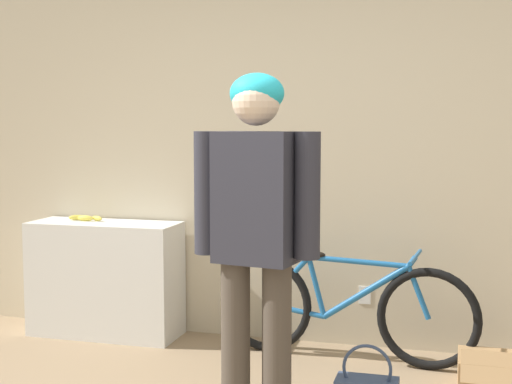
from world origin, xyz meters
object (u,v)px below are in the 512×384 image
(cardboard_box, at_px, (497,372))
(bicycle, at_px, (343,308))
(person, at_px, (256,219))
(banana, at_px, (86,218))

(cardboard_box, bearing_deg, bicycle, 164.83)
(person, bearing_deg, cardboard_box, 46.96)
(person, relative_size, banana, 6.25)
(person, relative_size, cardboard_box, 4.09)
(bicycle, relative_size, cardboard_box, 3.97)
(person, bearing_deg, bicycle, 86.78)
(person, relative_size, bicycle, 1.03)
(banana, bearing_deg, bicycle, -4.30)
(person, bearing_deg, banana, 150.68)
(person, xyz_separation_m, cardboard_box, (1.17, 0.91, -0.95))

